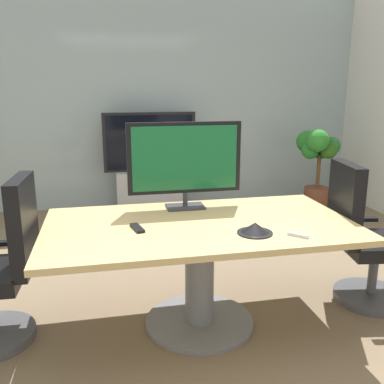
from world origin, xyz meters
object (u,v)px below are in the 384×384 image
conference_table (200,249)px  conference_phone (255,229)px  office_chair_left (0,276)px  office_chair_right (364,246)px  remote_control (137,228)px  potted_plant (317,158)px  wall_display_unit (151,178)px  tv_monitor (185,160)px

conference_table → conference_phone: bearing=-43.7°
office_chair_left → office_chair_right: same height
office_chair_left → remote_control: (0.87, -0.12, 0.30)m
potted_plant → conference_phone: size_ratio=5.01×
wall_display_unit → potted_plant: 2.24m
office_chair_left → remote_control: office_chair_left is taller
office_chair_left → conference_phone: 1.65m
tv_monitor → potted_plant: (2.21, 2.10, -0.41)m
tv_monitor → remote_control: tv_monitor is taller
conference_phone → potted_plant: bearing=55.4°
office_chair_left → wall_display_unit: 3.08m
conference_table → office_chair_right: size_ratio=1.87×
conference_table → office_chair_left: office_chair_left is taller
wall_display_unit → remote_control: bearing=-98.0°
conference_table → remote_control: bearing=-173.7°
office_chair_right → wall_display_unit: bearing=34.1°
conference_table → wall_display_unit: bearing=90.2°
tv_monitor → office_chair_left: bearing=-166.3°
office_chair_left → tv_monitor: 1.46m
office_chair_right → wall_display_unit: size_ratio=0.83×
tv_monitor → wall_display_unit: size_ratio=0.64×
conference_table → potted_plant: 3.31m
office_chair_right → office_chair_left: bearing=98.9°
office_chair_left → tv_monitor: (1.27, 0.31, 0.65)m
conference_table → office_chair_left: size_ratio=1.87×
conference_table → remote_control: remote_control is taller
remote_control → conference_phone: bearing=-30.5°
office_chair_right → remote_control: bearing=102.8°
conference_table → wall_display_unit: 2.88m
conference_table → office_chair_left: bearing=176.7°
wall_display_unit → potted_plant: wall_display_unit is taller
office_chair_left → conference_phone: office_chair_left is taller
tv_monitor → remote_control: size_ratio=4.94×
wall_display_unit → conference_phone: 3.18m
office_chair_left → potted_plant: potted_plant is taller
conference_table → tv_monitor: tv_monitor is taller
conference_table → wall_display_unit: (-0.01, 2.87, -0.12)m
wall_display_unit → potted_plant: (2.19, -0.39, 0.26)m
remote_control → conference_table: bearing=-6.4°
tv_monitor → potted_plant: bearing=43.6°
tv_monitor → potted_plant: tv_monitor is taller
tv_monitor → potted_plant: size_ratio=0.76×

